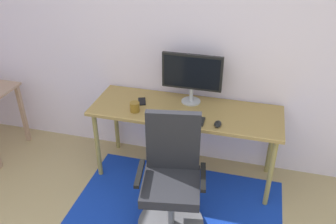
{
  "coord_description": "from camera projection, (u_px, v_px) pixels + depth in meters",
  "views": [
    {
      "loc": [
        0.72,
        -0.88,
        2.33
      ],
      "look_at": [
        0.07,
        1.59,
        0.83
      ],
      "focal_mm": 37.79,
      "sensor_mm": 36.0,
      "label": 1
    }
  ],
  "objects": [
    {
      "name": "keyboard",
      "position": [
        179.0,
        118.0,
        3.04
      ],
      "size": [
        0.43,
        0.13,
        0.02
      ],
      "primitive_type": "cube",
      "color": "black",
      "rests_on": "desk"
    },
    {
      "name": "office_chair",
      "position": [
        172.0,
        187.0,
        2.82
      ],
      "size": [
        0.57,
        0.55,
        1.0
      ],
      "rotation": [
        0.0,
        0.0,
        0.17
      ],
      "color": "slate",
      "rests_on": "ground"
    },
    {
      "name": "monitor",
      "position": [
        192.0,
        74.0,
        3.18
      ],
      "size": [
        0.55,
        0.18,
        0.47
      ],
      "color": "#B2B2B7",
      "rests_on": "desk"
    },
    {
      "name": "desk",
      "position": [
        186.0,
        116.0,
        3.23
      ],
      "size": [
        1.72,
        0.59,
        0.73
      ],
      "color": "#9D7B42",
      "rests_on": "ground"
    },
    {
      "name": "cell_phone",
      "position": [
        142.0,
        101.0,
        3.32
      ],
      "size": [
        0.11,
        0.15,
        0.01
      ],
      "primitive_type": "cube",
      "rotation": [
        0.0,
        0.0,
        0.36
      ],
      "color": "black",
      "rests_on": "desk"
    },
    {
      "name": "area_rug",
      "position": [
        174.0,
        217.0,
        3.05
      ],
      "size": [
        1.82,
        1.39,
        0.01
      ],
      "primitive_type": "cube",
      "color": "#1335A9",
      "rests_on": "ground"
    },
    {
      "name": "computer_mouse",
      "position": [
        218.0,
        124.0,
        2.95
      ],
      "size": [
        0.06,
        0.1,
        0.03
      ],
      "primitive_type": "ellipsoid",
      "color": "black",
      "rests_on": "desk"
    },
    {
      "name": "wall_back",
      "position": [
        178.0,
        35.0,
        3.25
      ],
      "size": [
        6.0,
        0.1,
        2.6
      ],
      "primitive_type": "cube",
      "color": "white",
      "rests_on": "ground"
    },
    {
      "name": "coffee_cup",
      "position": [
        135.0,
        107.0,
        3.15
      ],
      "size": [
        0.09,
        0.09,
        0.09
      ],
      "primitive_type": "cylinder",
      "color": "olive",
      "rests_on": "desk"
    }
  ]
}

